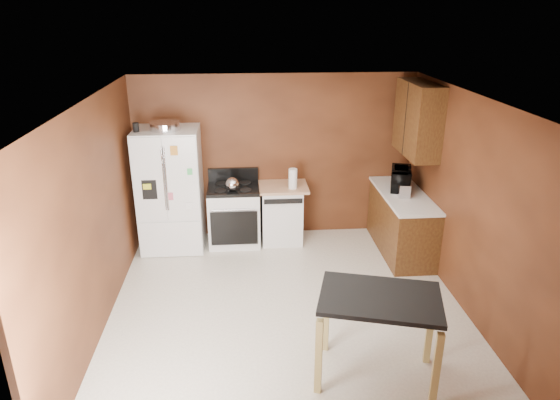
{
  "coord_description": "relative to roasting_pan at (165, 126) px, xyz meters",
  "views": [
    {
      "loc": [
        -0.48,
        -5.05,
        3.4
      ],
      "look_at": [
        -0.03,
        0.85,
        1.09
      ],
      "focal_mm": 32.0,
      "sensor_mm": 36.0,
      "label": 1
    }
  ],
  "objects": [
    {
      "name": "wall_left",
      "position": [
        -0.56,
        -1.83,
        -0.6
      ],
      "size": [
        0.0,
        4.5,
        4.5
      ],
      "primitive_type": "plane",
      "rotation": [
        1.57,
        0.0,
        1.57
      ],
      "color": "brown",
      "rests_on": "ground"
    },
    {
      "name": "refrigerator",
      "position": [
        -0.01,
        0.03,
        -0.95
      ],
      "size": [
        0.9,
        0.8,
        1.8
      ],
      "color": "white",
      "rests_on": "ground"
    },
    {
      "name": "right_cabinets",
      "position": [
        3.38,
        -0.35,
        -0.95
      ],
      "size": [
        0.63,
        1.58,
        2.45
      ],
      "color": "brown",
      "rests_on": "ground"
    },
    {
      "name": "roasting_pan",
      "position": [
        0.0,
        0.0,
        0.0
      ],
      "size": [
        0.43,
        0.43,
        0.11
      ],
      "primitive_type": "cylinder",
      "color": "silver",
      "rests_on": "refrigerator"
    },
    {
      "name": "island",
      "position": [
        2.29,
        -3.01,
        -1.1
      ],
      "size": [
        1.27,
        1.01,
        0.91
      ],
      "color": "black",
      "rests_on": "ground"
    },
    {
      "name": "paper_towel",
      "position": [
        1.78,
        0.0,
        -0.82
      ],
      "size": [
        0.14,
        0.14,
        0.3
      ],
      "primitive_type": "cylinder",
      "rotation": [
        0.0,
        0.0,
        -0.1
      ],
      "color": "white",
      "rests_on": "dishwasher"
    },
    {
      "name": "wall_right",
      "position": [
        3.64,
        -1.83,
        -0.6
      ],
      "size": [
        0.0,
        4.5,
        4.5
      ],
      "primitive_type": "plane",
      "rotation": [
        1.57,
        0.0,
        -1.57
      ],
      "color": "brown",
      "rests_on": "ground"
    },
    {
      "name": "gas_range",
      "position": [
        0.9,
        0.09,
        -1.39
      ],
      "size": [
        0.76,
        0.68,
        1.1
      ],
      "color": "white",
      "rests_on": "ground"
    },
    {
      "name": "floor",
      "position": [
        1.54,
        -1.83,
        -1.85
      ],
      "size": [
        4.5,
        4.5,
        0.0
      ],
      "primitive_type": "plane",
      "color": "silver",
      "rests_on": "ground"
    },
    {
      "name": "green_canister",
      "position": [
        1.81,
        0.15,
        -0.9
      ],
      "size": [
        0.12,
        0.12,
        0.12
      ],
      "primitive_type": "cylinder",
      "rotation": [
        0.0,
        0.0,
        -0.05
      ],
      "color": "green",
      "rests_on": "dishwasher"
    },
    {
      "name": "dishwasher",
      "position": [
        1.62,
        0.12,
        -1.4
      ],
      "size": [
        0.78,
        0.63,
        0.89
      ],
      "color": "white",
      "rests_on": "ground"
    },
    {
      "name": "toaster",
      "position": [
        3.3,
        -0.46,
        -0.86
      ],
      "size": [
        0.18,
        0.27,
        0.19
      ],
      "primitive_type": "cube",
      "rotation": [
        0.0,
        0.0,
        -0.09
      ],
      "color": "silver",
      "rests_on": "right_cabinets"
    },
    {
      "name": "microwave",
      "position": [
        3.34,
        -0.17,
        -0.81
      ],
      "size": [
        0.47,
        0.58,
        0.28
      ],
      "primitive_type": "imported",
      "rotation": [
        0.0,
        0.0,
        1.28
      ],
      "color": "black",
      "rests_on": "right_cabinets"
    },
    {
      "name": "wall_front",
      "position": [
        1.54,
        -4.08,
        -0.6
      ],
      "size": [
        4.2,
        0.0,
        4.2
      ],
      "primitive_type": "plane",
      "rotation": [
        -1.57,
        0.0,
        0.0
      ],
      "color": "brown",
      "rests_on": "ground"
    },
    {
      "name": "wall_back",
      "position": [
        1.54,
        0.42,
        -0.6
      ],
      "size": [
        4.2,
        0.0,
        4.2
      ],
      "primitive_type": "plane",
      "rotation": [
        1.57,
        0.0,
        0.0
      ],
      "color": "brown",
      "rests_on": "ground"
    },
    {
      "name": "ceiling",
      "position": [
        1.54,
        -1.83,
        0.65
      ],
      "size": [
        4.5,
        4.5,
        0.0
      ],
      "primitive_type": "plane",
      "rotation": [
        3.14,
        0.0,
        0.0
      ],
      "color": "white",
      "rests_on": "ground"
    },
    {
      "name": "kettle",
      "position": [
        0.9,
        -0.07,
        -0.85
      ],
      "size": [
        0.2,
        0.2,
        0.2
      ],
      "primitive_type": "sphere",
      "color": "silver",
      "rests_on": "gas_range"
    },
    {
      "name": "pen_cup",
      "position": [
        -0.38,
        -0.1,
        0.01
      ],
      "size": [
        0.08,
        0.08,
        0.12
      ],
      "primitive_type": "cylinder",
      "color": "black",
      "rests_on": "refrigerator"
    }
  ]
}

